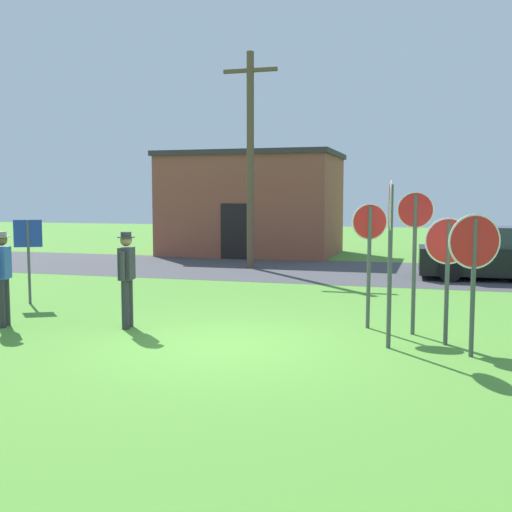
{
  "coord_description": "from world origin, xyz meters",
  "views": [
    {
      "loc": [
        3.22,
        -9.22,
        2.37
      ],
      "look_at": [
        0.1,
        1.55,
        1.3
      ],
      "focal_mm": 44.04,
      "sensor_mm": 36.0,
      "label": 1
    }
  ],
  "objects_px": {
    "stop_sign_leaning_right": "(415,241)",
    "person_on_left": "(3,273)",
    "stop_sign_rear_right": "(474,259)",
    "utility_pole": "(250,156)",
    "person_with_sunhat": "(127,274)",
    "stop_sign_low_front": "(369,245)",
    "parked_car_on_street": "(495,255)",
    "stop_sign_leaning_left": "(390,234)",
    "info_panel_middle": "(28,246)",
    "stop_sign_far_back": "(448,259)"
  },
  "relations": [
    {
      "from": "stop_sign_leaning_right",
      "to": "person_on_left",
      "type": "bearing_deg",
      "value": -168.99
    },
    {
      "from": "stop_sign_rear_right",
      "to": "utility_pole",
      "type": "bearing_deg",
      "value": 122.33
    },
    {
      "from": "person_with_sunhat",
      "to": "stop_sign_low_front",
      "type": "bearing_deg",
      "value": 15.76
    },
    {
      "from": "utility_pole",
      "to": "person_on_left",
      "type": "distance_m",
      "value": 10.77
    },
    {
      "from": "person_with_sunhat",
      "to": "parked_car_on_street",
      "type": "bearing_deg",
      "value": 52.19
    },
    {
      "from": "stop_sign_leaning_left",
      "to": "stop_sign_low_front",
      "type": "height_order",
      "value": "stop_sign_leaning_left"
    },
    {
      "from": "stop_sign_leaning_right",
      "to": "stop_sign_leaning_left",
      "type": "bearing_deg",
      "value": -106.61
    },
    {
      "from": "stop_sign_low_front",
      "to": "person_with_sunhat",
      "type": "relative_size",
      "value": 1.29
    },
    {
      "from": "utility_pole",
      "to": "info_panel_middle",
      "type": "xyz_separation_m",
      "value": [
        -2.69,
        -8.05,
        -2.4
      ]
    },
    {
      "from": "stop_sign_low_front",
      "to": "stop_sign_leaning_left",
      "type": "bearing_deg",
      "value": -71.88
    },
    {
      "from": "stop_sign_leaning_left",
      "to": "info_panel_middle",
      "type": "bearing_deg",
      "value": 166.15
    },
    {
      "from": "parked_car_on_street",
      "to": "person_on_left",
      "type": "distance_m",
      "value": 13.16
    },
    {
      "from": "person_with_sunhat",
      "to": "person_on_left",
      "type": "distance_m",
      "value": 2.28
    },
    {
      "from": "parked_car_on_street",
      "to": "stop_sign_rear_right",
      "type": "height_order",
      "value": "stop_sign_rear_right"
    },
    {
      "from": "parked_car_on_street",
      "to": "stop_sign_leaning_right",
      "type": "xyz_separation_m",
      "value": [
        -1.96,
        -8.05,
        0.93
      ]
    },
    {
      "from": "utility_pole",
      "to": "stop_sign_far_back",
      "type": "distance_m",
      "value": 11.56
    },
    {
      "from": "utility_pole",
      "to": "stop_sign_far_back",
      "type": "bearing_deg",
      "value": -57.39
    },
    {
      "from": "stop_sign_rear_right",
      "to": "person_with_sunhat",
      "type": "relative_size",
      "value": 1.22
    },
    {
      "from": "stop_sign_leaning_right",
      "to": "person_with_sunhat",
      "type": "relative_size",
      "value": 1.41
    },
    {
      "from": "utility_pole",
      "to": "stop_sign_far_back",
      "type": "relative_size",
      "value": 3.44
    },
    {
      "from": "stop_sign_leaning_left",
      "to": "stop_sign_far_back",
      "type": "distance_m",
      "value": 1.06
    },
    {
      "from": "stop_sign_low_front",
      "to": "stop_sign_far_back",
      "type": "height_order",
      "value": "stop_sign_low_front"
    },
    {
      "from": "stop_sign_leaning_left",
      "to": "stop_sign_far_back",
      "type": "bearing_deg",
      "value": 28.16
    },
    {
      "from": "stop_sign_leaning_left",
      "to": "stop_sign_rear_right",
      "type": "xyz_separation_m",
      "value": [
        1.22,
        -0.21,
        -0.34
      ]
    },
    {
      "from": "utility_pole",
      "to": "person_with_sunhat",
      "type": "height_order",
      "value": "utility_pole"
    },
    {
      "from": "stop_sign_far_back",
      "to": "info_panel_middle",
      "type": "xyz_separation_m",
      "value": [
        -8.8,
        1.49,
        -0.1
      ]
    },
    {
      "from": "parked_car_on_street",
      "to": "stop_sign_low_front",
      "type": "height_order",
      "value": "stop_sign_low_front"
    },
    {
      "from": "person_with_sunhat",
      "to": "info_panel_middle",
      "type": "distance_m",
      "value": 3.73
    },
    {
      "from": "stop_sign_low_front",
      "to": "stop_sign_far_back",
      "type": "xyz_separation_m",
      "value": [
        1.33,
        -0.95,
        -0.12
      ]
    },
    {
      "from": "stop_sign_leaning_left",
      "to": "person_on_left",
      "type": "height_order",
      "value": "stop_sign_leaning_left"
    },
    {
      "from": "info_panel_middle",
      "to": "stop_sign_leaning_left",
      "type": "bearing_deg",
      "value": -13.85
    },
    {
      "from": "stop_sign_rear_right",
      "to": "person_with_sunhat",
      "type": "xyz_separation_m",
      "value": [
        -5.86,
        0.44,
        -0.47
      ]
    },
    {
      "from": "parked_car_on_street",
      "to": "stop_sign_leaning_left",
      "type": "distance_m",
      "value": 9.51
    },
    {
      "from": "stop_sign_far_back",
      "to": "info_panel_middle",
      "type": "height_order",
      "value": "stop_sign_far_back"
    },
    {
      "from": "utility_pole",
      "to": "stop_sign_far_back",
      "type": "height_order",
      "value": "utility_pole"
    },
    {
      "from": "utility_pole",
      "to": "person_on_left",
      "type": "height_order",
      "value": "utility_pole"
    },
    {
      "from": "parked_car_on_street",
      "to": "stop_sign_rear_right",
      "type": "xyz_separation_m",
      "value": [
        -1.07,
        -9.37,
        0.76
      ]
    },
    {
      "from": "person_with_sunhat",
      "to": "stop_sign_leaning_left",
      "type": "bearing_deg",
      "value": -2.84
    },
    {
      "from": "stop_sign_low_front",
      "to": "stop_sign_far_back",
      "type": "distance_m",
      "value": 1.63
    },
    {
      "from": "stop_sign_far_back",
      "to": "person_with_sunhat",
      "type": "height_order",
      "value": "stop_sign_far_back"
    },
    {
      "from": "stop_sign_leaning_right",
      "to": "stop_sign_leaning_left",
      "type": "height_order",
      "value": "stop_sign_leaning_left"
    },
    {
      "from": "utility_pole",
      "to": "person_on_left",
      "type": "bearing_deg",
      "value": -98.94
    },
    {
      "from": "stop_sign_low_front",
      "to": "info_panel_middle",
      "type": "bearing_deg",
      "value": 175.81
    },
    {
      "from": "stop_sign_low_front",
      "to": "utility_pole",
      "type": "bearing_deg",
      "value": 119.07
    },
    {
      "from": "stop_sign_rear_right",
      "to": "stop_sign_low_front",
      "type": "bearing_deg",
      "value": 136.2
    },
    {
      "from": "stop_sign_far_back",
      "to": "info_panel_middle",
      "type": "relative_size",
      "value": 1.1
    },
    {
      "from": "parked_car_on_street",
      "to": "person_on_left",
      "type": "bearing_deg",
      "value": -134.08
    },
    {
      "from": "stop_sign_rear_right",
      "to": "parked_car_on_street",
      "type": "bearing_deg",
      "value": 83.47
    },
    {
      "from": "stop_sign_leaning_left",
      "to": "person_on_left",
      "type": "relative_size",
      "value": 1.5
    },
    {
      "from": "utility_pole",
      "to": "stop_sign_leaning_right",
      "type": "relative_size",
      "value": 2.87
    }
  ]
}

